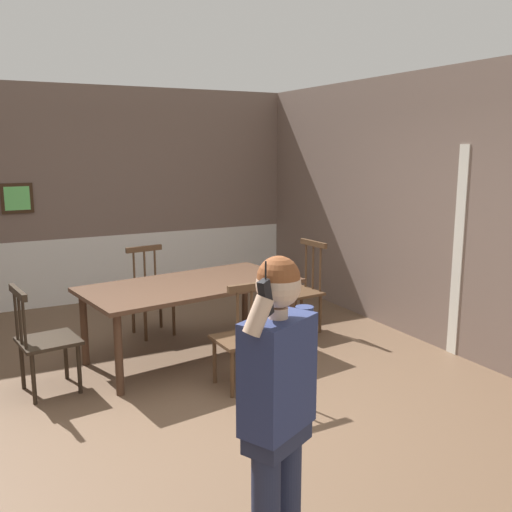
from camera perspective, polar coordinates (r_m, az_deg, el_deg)
ground_plane at (r=4.82m, az=-5.41°, el=-14.72°), size 8.14×8.14×0.00m
room_back_partition at (r=7.94m, az=-15.70°, el=5.44°), size 5.58×0.17×2.86m
room_right_partition at (r=6.00m, az=19.93°, el=4.00°), size 0.13×7.40×2.86m
dining_table at (r=5.65m, az=-6.54°, el=-3.43°), size 2.21×1.34×0.76m
chair_near_window at (r=4.97m, az=-1.32°, el=-8.12°), size 0.45×0.45×0.97m
chair_by_doorway at (r=6.49m, az=-10.44°, el=-3.69°), size 0.47×0.47×0.98m
chair_at_table_head at (r=5.20m, az=-20.43°, el=-7.84°), size 0.53×0.53×0.94m
chair_opposite_corner at (r=6.49m, az=4.57°, el=-3.33°), size 0.48×0.48×1.03m
person_figure at (r=2.78m, az=2.26°, el=-14.27°), size 0.48×0.35×1.61m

